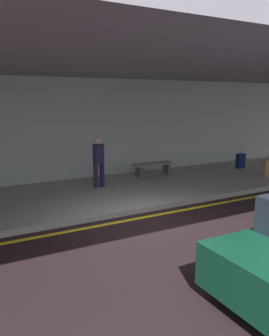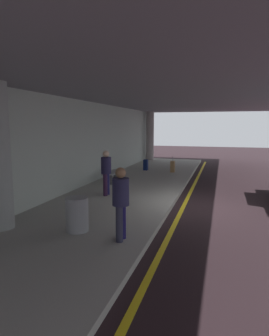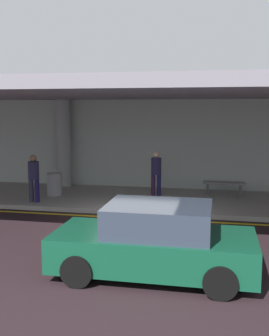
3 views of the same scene
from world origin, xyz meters
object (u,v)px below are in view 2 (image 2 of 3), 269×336
Objects in this scene: suitcase_upright_secondary at (173,167)px; trash_bin_steel at (77,214)px; person_waiting_for_ride at (121,199)px; support_column_center at (150,136)px; bench_metal at (113,174)px; suitcase_upright_primary at (146,165)px; traveler_with_luggage at (106,170)px.

suitcase_upright_secondary reaches higher than trash_bin_steel.
person_waiting_for_ride is at bearing -101.71° from trash_bin_steel.
bench_metal is at bearing -176.90° from support_column_center.
suitcase_upright_secondary is (-5.61, -2.68, -1.51)m from support_column_center.
suitcase_upright_secondary is (-0.31, -1.64, 0.00)m from suitcase_upright_primary.
suitcase_upright_secondary is 0.56× the size of bench_metal.
person_waiting_for_ride is (-4.05, -1.98, 0.00)m from traveler_with_luggage.
person_waiting_for_ride is 1.37m from trash_bin_steel.
trash_bin_steel is (0.26, 1.24, -0.54)m from person_waiting_for_ride.
person_waiting_for_ride reaches higher than trash_bin_steel.
traveler_with_luggage is 1.87× the size of suitcase_upright_secondary.
bench_metal is at bearing -120.45° from person_waiting_for_ride.
support_column_center is 2.17× the size of traveler_with_luggage.
traveler_with_luggage is at bearing -116.45° from person_waiting_for_ride.
traveler_with_luggage reaches higher than bench_metal.
person_waiting_for_ride is at bearing -164.25° from suitcase_upright_primary.
suitcase_upright_primary is at bearing -168.96° from support_column_center.
trash_bin_steel is at bearing 157.36° from suitcase_upright_secondary.
suitcase_upright_primary is 1.00× the size of suitcase_upright_secondary.
person_waiting_for_ride is 10.85m from suitcase_upright_primary.
trash_bin_steel is (-3.79, -0.74, -0.54)m from traveler_with_luggage.
person_waiting_for_ride is 7.13m from bench_metal.
suitcase_upright_primary is 4.07m from bench_metal.
bench_metal is at bearing 176.89° from suitcase_upright_primary.
bench_metal is (-4.04, 0.53, 0.04)m from suitcase_upright_primary.
trash_bin_steel is at bearing -64.26° from person_waiting_for_ride.
trash_bin_steel is at bearing 146.82° from traveler_with_luggage.
support_column_center is at bearing 15.39° from suitcase_upright_primary.
traveler_with_luggage is 4.51m from person_waiting_for_ride.
support_column_center is at bearing -131.26° from person_waiting_for_ride.
trash_bin_steel is at bearing -172.94° from support_column_center.
trash_bin_steel is (-10.05, 0.74, 0.11)m from suitcase_upright_secondary.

